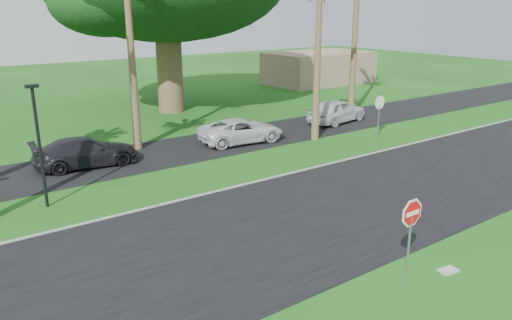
{
  "coord_description": "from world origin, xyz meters",
  "views": [
    {
      "loc": [
        -9.86,
        -10.37,
        7.28
      ],
      "look_at": [
        0.51,
        3.98,
        1.8
      ],
      "focal_mm": 35.0,
      "sensor_mm": 36.0,
      "label": 1
    }
  ],
  "objects": [
    {
      "name": "building_far",
      "position": [
        24.0,
        26.0,
        1.5
      ],
      "size": [
        10.0,
        6.0,
        3.0
      ],
      "primitive_type": "cube",
      "color": "gray",
      "rests_on": "ground"
    },
    {
      "name": "car_pickup",
      "position": [
        13.01,
        12.33,
        0.77
      ],
      "size": [
        4.75,
        2.53,
        1.54
      ],
      "primitive_type": "imported",
      "rotation": [
        0.0,
        0.0,
        1.73
      ],
      "color": "silver",
      "rests_on": "ground"
    },
    {
      "name": "road",
      "position": [
        0.0,
        2.0,
        0.01
      ],
      "size": [
        120.0,
        8.0,
        0.02
      ],
      "primitive_type": "cube",
      "color": "black",
      "rests_on": "ground"
    },
    {
      "name": "stop_sign_far",
      "position": [
        12.0,
        8.0,
        1.77
      ],
      "size": [
        1.05,
        0.07,
        2.62
      ],
      "rotation": [
        0.0,
        0.0,
        3.14
      ],
      "color": "gray",
      "rests_on": "ground"
    },
    {
      "name": "car_dark",
      "position": [
        -3.18,
        12.56,
        0.69
      ],
      "size": [
        4.94,
        2.39,
        1.39
      ],
      "primitive_type": "imported",
      "rotation": [
        0.0,
        0.0,
        1.47
      ],
      "color": "black",
      "rests_on": "ground"
    },
    {
      "name": "curb",
      "position": [
        0.0,
        6.05,
        0.03
      ],
      "size": [
        120.0,
        0.12,
        0.06
      ],
      "primitive_type": "cube",
      "color": "gray",
      "rests_on": "ground"
    },
    {
      "name": "streetlight_right",
      "position": [
        -6.0,
        8.5,
        2.65
      ],
      "size": [
        0.45,
        0.25,
        4.64
      ],
      "color": "black",
      "rests_on": "ground"
    },
    {
      "name": "utility_slab",
      "position": [
        2.05,
        -3.3,
        0.03
      ],
      "size": [
        0.6,
        0.44,
        0.06
      ],
      "primitive_type": "cube",
      "rotation": [
        0.0,
        0.0,
        -0.17
      ],
      "color": "#A2A29A",
      "rests_on": "ground"
    },
    {
      "name": "car_minivan",
      "position": [
        5.21,
        11.88,
        0.66
      ],
      "size": [
        4.99,
        2.73,
        1.32
      ],
      "primitive_type": "imported",
      "rotation": [
        0.0,
        0.0,
        1.45
      ],
      "color": "silver",
      "rests_on": "ground"
    },
    {
      "name": "stop_sign_near",
      "position": [
        0.5,
        -3.0,
        1.77
      ],
      "size": [
        1.05,
        0.07,
        2.62
      ],
      "color": "gray",
      "rests_on": "ground"
    },
    {
      "name": "ground",
      "position": [
        0.0,
        0.0,
        0.0
      ],
      "size": [
        120.0,
        120.0,
        0.0
      ],
      "primitive_type": "plane",
      "color": "#174B12",
      "rests_on": "ground"
    },
    {
      "name": "parking_strip",
      "position": [
        0.0,
        12.5,
        0.01
      ],
      "size": [
        120.0,
        5.0,
        0.02
      ],
      "primitive_type": "cube",
      "color": "black",
      "rests_on": "ground"
    }
  ]
}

